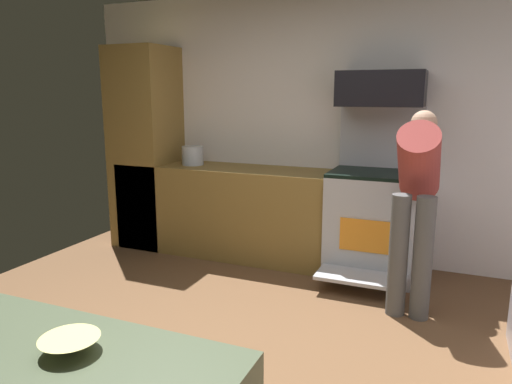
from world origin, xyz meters
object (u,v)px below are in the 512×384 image
at_px(mixing_bowl_large, 70,345).
at_px(stock_pot, 193,156).
at_px(microwave, 381,89).
at_px(person_cook, 416,193).
at_px(oven_range, 373,220).

relative_size(mixing_bowl_large, stock_pot, 0.78).
bearing_deg(mixing_bowl_large, microwave, 84.17).
height_order(microwave, person_cook, microwave).
xyz_separation_m(oven_range, microwave, (0.00, 0.09, 1.16)).
xyz_separation_m(person_cook, stock_pot, (-2.25, 0.62, 0.09)).
xyz_separation_m(oven_range, person_cook, (0.40, -0.61, 0.39)).
relative_size(oven_range, microwave, 2.04).
bearing_deg(oven_range, person_cook, -56.87).
xyz_separation_m(oven_range, mixing_bowl_large, (-0.34, -3.28, 0.41)).
distance_m(microwave, stock_pot, 1.97).
height_order(microwave, stock_pot, microwave).
height_order(oven_range, microwave, microwave).
distance_m(person_cook, stock_pot, 2.34).
distance_m(microwave, person_cook, 1.11).
bearing_deg(mixing_bowl_large, stock_pot, 114.66).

